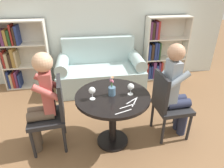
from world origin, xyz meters
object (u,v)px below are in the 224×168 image
Objects in this scene: person_right at (176,90)px; wine_glass_left at (92,91)px; wine_glass_right at (131,87)px; flower_vase at (112,88)px; couch at (100,72)px; bookshelf_right at (160,51)px; person_left at (42,100)px; bookshelf_left at (20,55)px; chair_right at (168,103)px; chair_left at (52,112)px.

person_right reaches higher than wine_glass_left.
flower_vase is (-0.22, 0.02, -0.01)m from wine_glass_right.
couch is 1.26× the size of bookshelf_right.
bookshelf_right is at bearing 11.98° from couch.
wine_glass_left is (0.56, -0.10, 0.13)m from person_left.
bookshelf_left is 1.03× the size of person_left.
person_left reaches higher than wine_glass_left.
bookshelf_left is 2.23m from wine_glass_left.
chair_right is (-0.54, -1.76, -0.10)m from bookshelf_right.
person_right is at bearing 3.12° from flower_vase.
flower_vase reaches higher than wine_glass_left.
bookshelf_left and bookshelf_right have the same top height.
wine_glass_right is (-1.05, -1.81, 0.21)m from bookshelf_right.
chair_left is 1.43m from chair_right.
couch is 1.72m from person_left.
person_left is at bearing 176.25° from wine_glass_right.
person_right is at bearing -87.92° from chair_right.
couch is at bearing -10.24° from bookshelf_left.
chair_right is 0.59m from wine_glass_right.
person_right is at bearing 84.40° from person_left.
person_right is at bearing -61.59° from couch.
bookshelf_left reaches higher than person_left.
bookshelf_left is 8.62× the size of wine_glass_left.
flower_vase reaches higher than chair_left.
person_left is at bearing -118.42° from couch.
chair_right is at bearing 6.20° from wine_glass_right.
couch is 1.30× the size of person_left.
bookshelf_left is at bearing 123.84° from wine_glass_left.
bookshelf_left is at bearing 49.42° from person_right.
wine_glass_right is at bearing -82.32° from couch.
chair_right is 1.52m from person_left.
chair_right is at bearing 92.08° from person_right.
bookshelf_left is 9.21× the size of wine_glass_right.
chair_left is 6.52× the size of wine_glass_right.
person_left is 8.91× the size of wine_glass_right.
chair_right is at bearing 5.62° from wine_glass_left.
person_left is at bearing 86.82° from person_right.
person_right is at bearing 6.05° from wine_glass_right.
person_right is (0.09, 0.01, 0.18)m from chair_right.
person_right is 9.14× the size of wine_glass_right.
person_right is at bearing 83.86° from chair_left.
bookshelf_left is at bearing 129.32° from flower_vase.
flower_vase is at bearing -50.68° from bookshelf_left.
bookshelf_right is at bearing -0.00° from bookshelf_left.
bookshelf_left is at bearing 169.76° from couch.
bookshelf_right reaches higher than couch.
person_left is (-0.09, -0.01, 0.18)m from chair_left.
chair_left is 0.71× the size of person_right.
bookshelf_right is at bearing 125.83° from chair_left.
bookshelf_right is at bearing -20.21° from chair_right.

